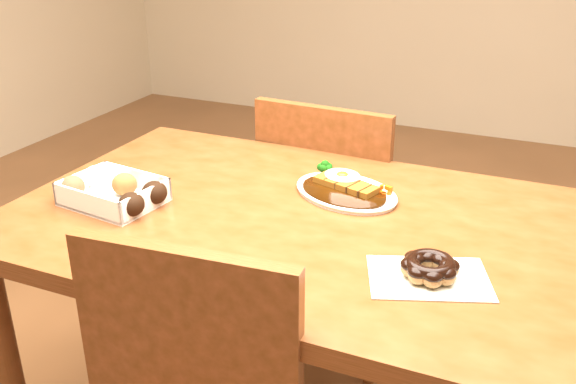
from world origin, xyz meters
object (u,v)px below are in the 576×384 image
at_px(katsu_curry_plate, 345,189).
at_px(pon_de_ring, 430,268).
at_px(donut_box, 113,191).
at_px(chair_far, 336,220).
at_px(table, 289,254).

bearing_deg(katsu_curry_plate, pon_de_ring, -48.56).
bearing_deg(donut_box, pon_de_ring, -3.00).
xyz_separation_m(donut_box, pon_de_ring, (0.72, -0.04, -0.01)).
bearing_deg(donut_box, chair_far, 64.23).
relative_size(chair_far, katsu_curry_plate, 2.87).
relative_size(donut_box, pon_de_ring, 0.97).
bearing_deg(pon_de_ring, table, 157.07).
distance_m(table, chair_far, 0.57).
xyz_separation_m(table, donut_box, (-0.38, -0.10, 0.13)).
relative_size(katsu_curry_plate, donut_box, 1.24).
xyz_separation_m(chair_far, katsu_curry_plate, (0.15, -0.38, 0.28)).
xyz_separation_m(chair_far, pon_de_ring, (0.41, -0.68, 0.29)).
height_order(katsu_curry_plate, pon_de_ring, katsu_curry_plate).
relative_size(katsu_curry_plate, pon_de_ring, 1.21).
distance_m(chair_far, donut_box, 0.77).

